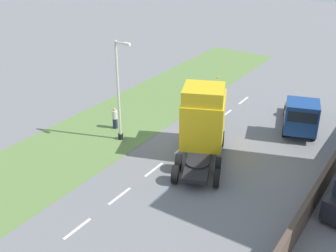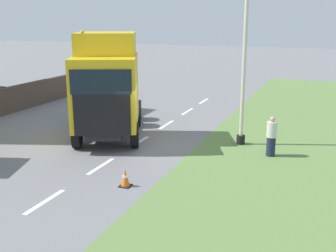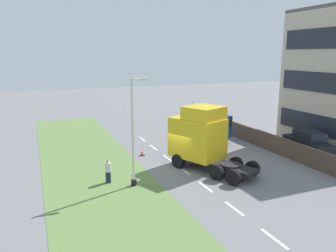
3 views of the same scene
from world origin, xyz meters
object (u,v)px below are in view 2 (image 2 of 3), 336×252
at_px(lorry_cab, 107,88).
at_px(pedestrian, 271,137).
at_px(lamp_post, 242,71).
at_px(traffic_cone_lead, 125,178).

bearing_deg(lorry_cab, pedestrian, 159.16).
bearing_deg(lorry_cab, lamp_post, 171.22).
height_order(lorry_cab, pedestrian, lorry_cab).
relative_size(lorry_cab, traffic_cone_lead, 11.67).
distance_m(lamp_post, traffic_cone_lead, 6.87).
bearing_deg(lamp_post, pedestrian, 143.08).
relative_size(lorry_cab, lamp_post, 1.00).
bearing_deg(lamp_post, lorry_cab, 14.94).
relative_size(lamp_post, traffic_cone_lead, 11.72).
bearing_deg(traffic_cone_lead, lorry_cab, -55.17).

